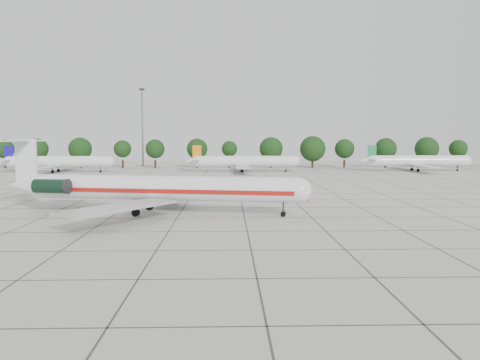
{
  "coord_description": "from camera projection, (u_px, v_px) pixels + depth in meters",
  "views": [
    {
      "loc": [
        -1.93,
        -62.71,
        9.47
      ],
      "look_at": [
        -0.25,
        3.23,
        3.5
      ],
      "focal_mm": 35.0,
      "sensor_mm": 36.0,
      "label": 1
    }
  ],
  "objects": [
    {
      "name": "apron_joints",
      "position": [
        240.0,
        194.0,
        78.27
      ],
      "size": [
        170.0,
        170.0,
        0.02
      ],
      "primitive_type": "cube",
      "color": "#383838",
      "rests_on": "ground"
    },
    {
      "name": "bg_airliner_c",
      "position": [
        245.0,
        162.0,
        129.31
      ],
      "size": [
        28.24,
        27.2,
        7.4
      ],
      "color": "silver",
      "rests_on": "ground"
    },
    {
      "name": "floodlight_mast",
      "position": [
        142.0,
        123.0,
        152.88
      ],
      "size": [
        1.6,
        1.6,
        25.45
      ],
      "color": "slate",
      "rests_on": "ground"
    },
    {
      "name": "main_airliner",
      "position": [
        147.0,
        187.0,
        58.46
      ],
      "size": [
        39.23,
        30.61,
        9.28
      ],
      "rotation": [
        0.0,
        0.0,
        -0.18
      ],
      "color": "silver",
      "rests_on": "ground"
    },
    {
      "name": "bg_airliner_d",
      "position": [
        418.0,
        161.0,
        132.68
      ],
      "size": [
        28.24,
        27.2,
        7.4
      ],
      "color": "silver",
      "rests_on": "ground"
    },
    {
      "name": "ground",
      "position": [
        242.0,
        208.0,
        63.33
      ],
      "size": [
        260.0,
        260.0,
        0.0
      ],
      "primitive_type": "plane",
      "color": "beige",
      "rests_on": "ground"
    },
    {
      "name": "bg_airliner_b",
      "position": [
        58.0,
        162.0,
        127.51
      ],
      "size": [
        28.24,
        27.2,
        7.4
      ],
      "color": "silver",
      "rests_on": "ground"
    },
    {
      "name": "tree_line",
      "position": [
        197.0,
        149.0,
        147.13
      ],
      "size": [
        249.86,
        8.44,
        10.22
      ],
      "color": "#332114",
      "rests_on": "ground"
    },
    {
      "name": "ground_crew",
      "position": [
        307.0,
        198.0,
        67.41
      ],
      "size": [
        0.69,
        0.66,
        1.6
      ],
      "primitive_type": "imported",
      "rotation": [
        0.0,
        0.0,
        3.83
      ],
      "color": "orange",
      "rests_on": "ground"
    }
  ]
}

